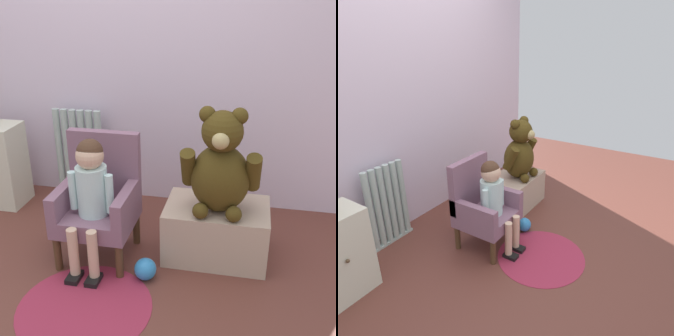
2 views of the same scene
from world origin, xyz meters
The scene contains 9 objects.
ground_plane centered at (0.00, 0.00, 0.00)m, with size 6.00×6.00×0.00m, color brown.
back_wall centered at (0.00, 1.18, 1.20)m, with size 3.80×0.05×2.40m, color silver.
radiator centered at (-0.34, 1.06, 0.33)m, with size 0.37×0.05×0.67m.
child_armchair centered at (0.05, 0.41, 0.34)m, with size 0.42×0.41×0.71m.
child_figure centered at (0.05, 0.29, 0.48)m, with size 0.25×0.35×0.74m.
low_bench centered at (0.71, 0.50, 0.16)m, with size 0.59×0.39×0.32m, color tan.
large_teddy_bear centered at (0.72, 0.46, 0.58)m, with size 0.43×0.30×0.59m.
floor_rug centered at (0.13, -0.09, 0.00)m, with size 0.67×0.67×0.01m, color #982740.
toy_ball centered at (0.37, 0.20, 0.06)m, with size 0.12×0.12×0.12m, color #2E82C7.
Camera 1 is at (0.86, -1.62, 1.46)m, focal length 45.00 mm.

